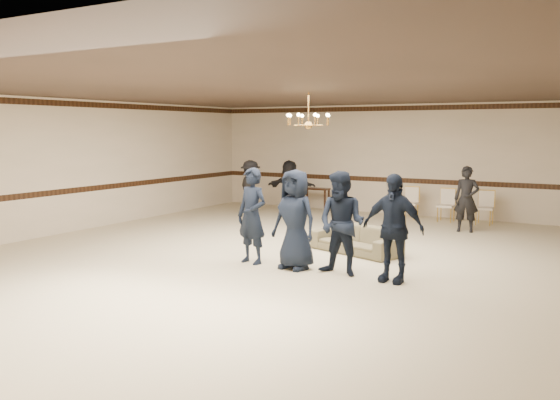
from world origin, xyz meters
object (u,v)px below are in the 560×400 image
at_px(boy_b, 295,220).
at_px(banquet_chair_mid, 446,206).
at_px(adult_right, 467,199).
at_px(banquet_chair_left, 410,203).
at_px(adult_mid, 290,187).
at_px(console_table, 316,199).
at_px(boy_a, 252,216).
at_px(chandelier, 308,109).
at_px(boy_d, 393,228).
at_px(settee, 356,239).
at_px(boy_c, 342,224).
at_px(adult_left, 251,188).
at_px(banquet_chair_right, 485,208).

relative_size(boy_b, banquet_chair_mid, 2.01).
bearing_deg(adult_right, banquet_chair_mid, 114.85).
bearing_deg(boy_b, banquet_chair_left, 98.39).
bearing_deg(adult_mid, banquet_chair_mid, -174.16).
bearing_deg(console_table, boy_a, -73.58).
bearing_deg(console_table, chandelier, -65.87).
xyz_separation_m(boy_a, boy_d, (2.70, 0.00, 0.00)).
xyz_separation_m(boy_b, adult_mid, (-3.33, 5.82, -0.09)).
relative_size(settee, adult_right, 1.18).
xyz_separation_m(boy_a, adult_right, (2.67, 5.42, -0.09)).
distance_m(boy_c, adult_left, 7.25).
xyz_separation_m(boy_c, banquet_chair_mid, (0.05, 6.77, -0.45)).
bearing_deg(boy_d, settee, 131.41).
relative_size(boy_b, adult_left, 1.11).
relative_size(boy_b, console_table, 2.13).
height_order(adult_left, console_table, adult_left).
bearing_deg(adult_mid, console_table, -110.17).
height_order(boy_c, console_table, boy_c).
bearing_deg(adult_right, boy_b, -114.61).
distance_m(boy_a, adult_right, 6.04).
height_order(boy_b, banquet_chair_left, boy_b).
bearing_deg(adult_mid, chandelier, 116.41).
height_order(banquet_chair_left, console_table, banquet_chair_left).
relative_size(boy_c, banquet_chair_mid, 2.01).
bearing_deg(adult_mid, boy_d, 124.66).
xyz_separation_m(boy_a, banquet_chair_left, (0.85, 6.77, -0.45)).
height_order(adult_right, banquet_chair_right, adult_right).
bearing_deg(adult_right, adult_mid, 169.01).
bearing_deg(boy_b, chandelier, 117.08).
relative_size(boy_c, settee, 0.94).
xyz_separation_m(boy_b, adult_right, (1.77, 5.42, -0.09)).
bearing_deg(console_table, adult_left, -123.13).
relative_size(chandelier, boy_b, 0.53).
bearing_deg(settee, boy_b, -84.35).
xyz_separation_m(boy_c, adult_right, (0.87, 5.42, -0.09)).
bearing_deg(adult_mid, boy_b, 113.04).
height_order(boy_c, settee, boy_c).
bearing_deg(adult_right, boy_c, -105.64).
height_order(boy_a, boy_d, same).
relative_size(boy_a, boy_b, 1.00).
distance_m(boy_b, banquet_chair_mid, 6.85).
relative_size(chandelier, banquet_chair_left, 1.07).
bearing_deg(banquet_chair_mid, boy_b, -95.72).
relative_size(adult_right, console_table, 1.92).
relative_size(boy_d, banquet_chair_right, 2.01).
xyz_separation_m(adult_right, banquet_chair_mid, (-0.82, 1.35, -0.36)).
height_order(boy_c, adult_mid, boy_c).
relative_size(boy_c, adult_left, 1.11).
bearing_deg(chandelier, adult_left, 135.89).
relative_size(boy_d, adult_mid, 1.11).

